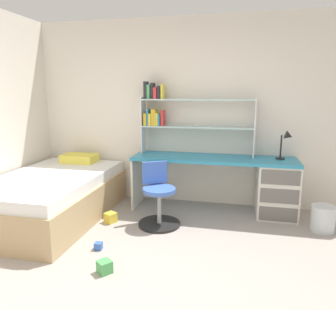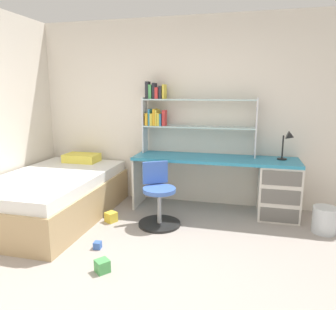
# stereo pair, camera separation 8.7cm
# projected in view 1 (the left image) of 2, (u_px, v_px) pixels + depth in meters

# --- Properties ---
(ground_plane) EXTENTS (5.52, 5.72, 0.02)m
(ground_plane) POSITION_uv_depth(u_px,v_px,m) (140.00, 299.00, 2.53)
(ground_plane) COLOR #9E938C
(room_shell) EXTENTS (5.52, 5.72, 2.64)m
(room_shell) POSITION_uv_depth(u_px,v_px,m) (72.00, 118.00, 3.64)
(room_shell) COLOR silver
(room_shell) RESTS_ON ground_plane
(desk) EXTENTS (2.19, 0.58, 0.75)m
(desk) POSITION_uv_depth(u_px,v_px,m) (258.00, 183.00, 4.19)
(desk) COLOR teal
(desk) RESTS_ON ground_plane
(bookshelf_hutch) EXTENTS (1.58, 0.22, 1.01)m
(bookshelf_hutch) POSITION_uv_depth(u_px,v_px,m) (178.00, 113.00, 4.42)
(bookshelf_hutch) COLOR silver
(bookshelf_hutch) RESTS_ON desk
(desk_lamp) EXTENTS (0.20, 0.17, 0.38)m
(desk_lamp) POSITION_uv_depth(u_px,v_px,m) (287.00, 140.00, 4.05)
(desk_lamp) COLOR black
(desk_lamp) RESTS_ON desk
(swivel_chair) EXTENTS (0.52, 0.52, 0.77)m
(swivel_chair) POSITION_uv_depth(u_px,v_px,m) (158.00, 201.00, 3.88)
(swivel_chair) COLOR black
(swivel_chair) RESTS_ON ground_plane
(bed_platform) EXTENTS (1.27, 2.04, 0.70)m
(bed_platform) POSITION_uv_depth(u_px,v_px,m) (52.00, 196.00, 4.09)
(bed_platform) COLOR tan
(bed_platform) RESTS_ON ground_plane
(waste_bin) EXTENTS (0.27, 0.27, 0.31)m
(waste_bin) POSITION_uv_depth(u_px,v_px,m) (323.00, 218.00, 3.72)
(waste_bin) COLOR silver
(waste_bin) RESTS_ON ground_plane
(toy_block_yellow_0) EXTENTS (0.17, 0.17, 0.12)m
(toy_block_yellow_0) POSITION_uv_depth(u_px,v_px,m) (111.00, 218.00, 3.98)
(toy_block_yellow_0) COLOR gold
(toy_block_yellow_0) RESTS_ON ground_plane
(toy_block_blue_1) EXTENTS (0.08, 0.08, 0.07)m
(toy_block_blue_1) POSITION_uv_depth(u_px,v_px,m) (98.00, 246.00, 3.30)
(toy_block_blue_1) COLOR #3860B7
(toy_block_blue_1) RESTS_ON ground_plane
(toy_block_green_2) EXTENTS (0.16, 0.16, 0.12)m
(toy_block_green_2) POSITION_uv_depth(u_px,v_px,m) (105.00, 267.00, 2.87)
(toy_block_green_2) COLOR #479E51
(toy_block_green_2) RESTS_ON ground_plane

